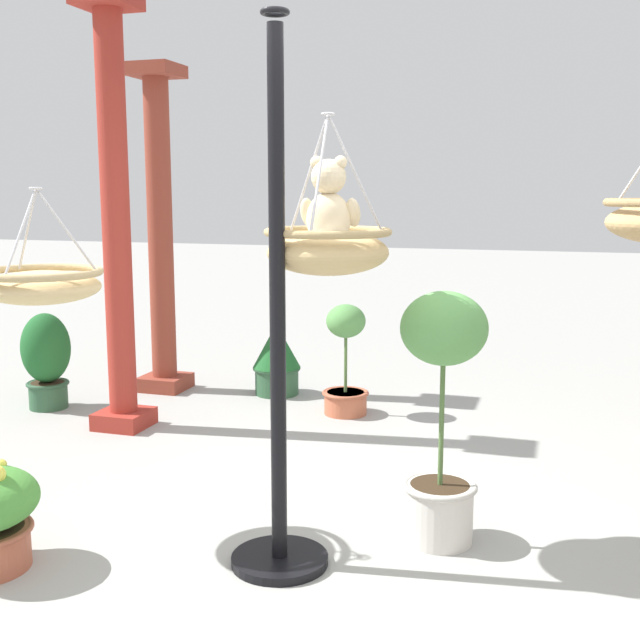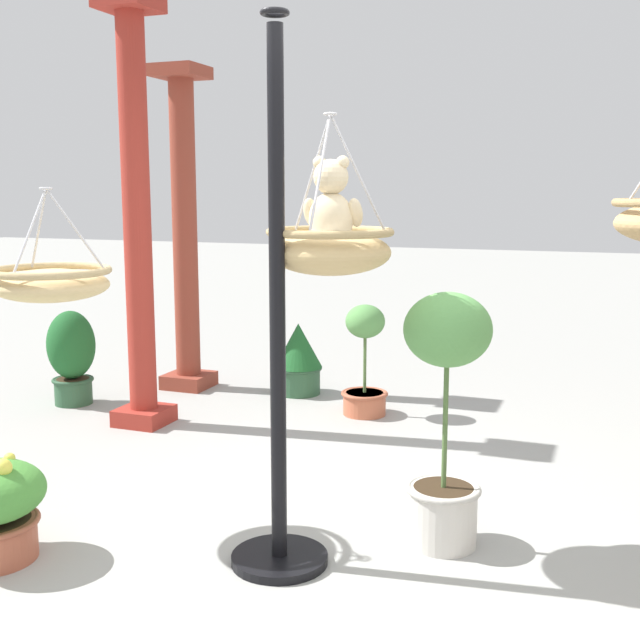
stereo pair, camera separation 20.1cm
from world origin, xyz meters
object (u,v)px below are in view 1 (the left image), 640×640
object	(u,v)px
display_pole_central	(278,406)
potted_plant_broad_leaf	(277,358)
hanging_basket_with_teddy	(328,249)
greenhouse_pillar_far_back	(116,226)
potted_plant_small_succulent	(442,399)
teddy_bear	(329,208)
potted_plant_trailing_ivy	(346,363)
greenhouse_pillar_left	(160,238)
potted_plant_bushy_green	(46,358)
hanging_basket_left_high	(41,284)

from	to	relation	value
display_pole_central	potted_plant_broad_leaf	world-z (taller)	display_pole_central
hanging_basket_with_teddy	greenhouse_pillar_far_back	xyz separation A→B (m)	(-1.94, 1.39, 0.02)
potted_plant_broad_leaf	potted_plant_small_succulent	bearing A→B (deg)	-54.16
display_pole_central	hanging_basket_with_teddy	xyz separation A→B (m)	(0.15, 0.25, 0.67)
teddy_bear	greenhouse_pillar_far_back	xyz separation A→B (m)	(-1.94, 1.37, -0.16)
hanging_basket_with_teddy	potted_plant_trailing_ivy	bearing A→B (deg)	103.35
greenhouse_pillar_far_back	potted_plant_broad_leaf	size ratio (longest dim) A/B	4.98
greenhouse_pillar_left	potted_plant_bushy_green	xyz separation A→B (m)	(-0.58, -0.79, -0.89)
display_pole_central	potted_plant_small_succulent	bearing A→B (deg)	34.77
greenhouse_pillar_far_back	potted_plant_broad_leaf	xyz separation A→B (m)	(0.72, 1.20, -1.13)
potted_plant_small_succulent	potted_plant_trailing_ivy	world-z (taller)	potted_plant_small_succulent
teddy_bear	potted_plant_small_succulent	xyz separation A→B (m)	(0.50, 0.18, -0.89)
potted_plant_broad_leaf	hanging_basket_with_teddy	bearing A→B (deg)	-64.71
potted_plant_bushy_green	potted_plant_broad_leaf	world-z (taller)	potted_plant_bushy_green
potted_plant_small_succulent	potted_plant_trailing_ivy	xyz separation A→B (m)	(-1.02, 1.99, -0.31)
hanging_basket_with_teddy	greenhouse_pillar_far_back	size ratio (longest dim) A/B	0.24
teddy_bear	potted_plant_bushy_green	world-z (taller)	teddy_bear
display_pole_central	teddy_bear	distance (m)	0.91
greenhouse_pillar_left	hanging_basket_with_teddy	bearing A→B (deg)	-48.24
hanging_basket_left_high	greenhouse_pillar_left	size ratio (longest dim) A/B	0.21
potted_plant_broad_leaf	display_pole_central	bearing A→B (deg)	-69.29
greenhouse_pillar_left	hanging_basket_left_high	bearing A→B (deg)	-72.29
potted_plant_trailing_ivy	potted_plant_broad_leaf	bearing A→B (deg)	150.43
hanging_basket_left_high	potted_plant_broad_leaf	world-z (taller)	hanging_basket_left_high
potted_plant_bushy_green	potted_plant_trailing_ivy	xyz separation A→B (m)	(2.25, 0.53, 0.00)
display_pole_central	greenhouse_pillar_far_back	distance (m)	2.53
teddy_bear	hanging_basket_left_high	bearing A→B (deg)	-166.97
hanging_basket_with_teddy	teddy_bear	world-z (taller)	hanging_basket_with_teddy
teddy_bear	hanging_basket_left_high	size ratio (longest dim) A/B	0.71
teddy_bear	greenhouse_pillar_left	distance (m)	3.28
potted_plant_small_succulent	potted_plant_bushy_green	bearing A→B (deg)	156.03
teddy_bear	potted_plant_broad_leaf	world-z (taller)	teddy_bear
hanging_basket_left_high	potted_plant_small_succulent	bearing A→B (deg)	14.96
greenhouse_pillar_far_back	potted_plant_broad_leaf	distance (m)	1.80
potted_plant_bushy_green	potted_plant_small_succulent	xyz separation A→B (m)	(3.27, -1.46, 0.31)
teddy_bear	greenhouse_pillar_far_back	world-z (taller)	greenhouse_pillar_far_back
potted_plant_trailing_ivy	potted_plant_broad_leaf	xyz separation A→B (m)	(-0.70, 0.40, -0.09)
hanging_basket_with_teddy	potted_plant_trailing_ivy	xyz separation A→B (m)	(-0.52, 2.19, -1.02)
hanging_basket_left_high	teddy_bear	bearing A→B (deg)	13.03
hanging_basket_with_teddy	display_pole_central	bearing A→B (deg)	-120.96
potted_plant_trailing_ivy	potted_plant_broad_leaf	world-z (taller)	potted_plant_trailing_ivy
hanging_basket_with_teddy	hanging_basket_left_high	distance (m)	1.36
display_pole_central	hanging_basket_left_high	world-z (taller)	display_pole_central
display_pole_central	hanging_basket_with_teddy	bearing A→B (deg)	59.04
hanging_basket_left_high	potted_plant_small_succulent	distance (m)	1.95
greenhouse_pillar_far_back	potted_plant_trailing_ivy	bearing A→B (deg)	29.30
greenhouse_pillar_left	greenhouse_pillar_far_back	distance (m)	1.10
potted_plant_bushy_green	greenhouse_pillar_far_back	bearing A→B (deg)	-17.82
teddy_bear	greenhouse_pillar_left	bearing A→B (deg)	132.00
display_pole_central	greenhouse_pillar_far_back	xyz separation A→B (m)	(-1.79, 1.64, 0.69)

